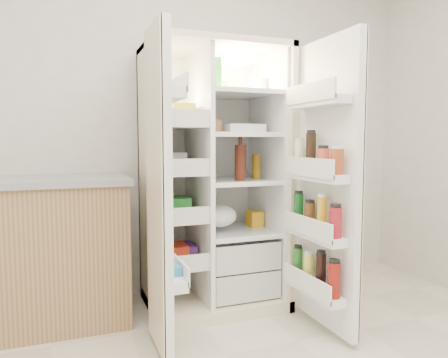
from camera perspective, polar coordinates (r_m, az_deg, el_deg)
name	(u,v)px	position (r m, az deg, el deg)	size (l,w,h in m)	color
wall_back	(173,116)	(3.27, -6.81, 8.46)	(4.00, 0.02, 2.70)	silver
refrigerator	(213,199)	(3.02, -1.49, -2.75)	(0.92, 0.70, 1.80)	beige
freezer_door	(160,191)	(2.28, -8.65, -1.60)	(0.15, 0.40, 1.72)	white
fridge_door	(326,190)	(2.60, 13.49, -1.46)	(0.17, 0.58, 1.72)	white
kitchen_counter	(23,252)	(2.96, -25.44, -8.86)	(1.28, 0.68, 0.93)	#A57C52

